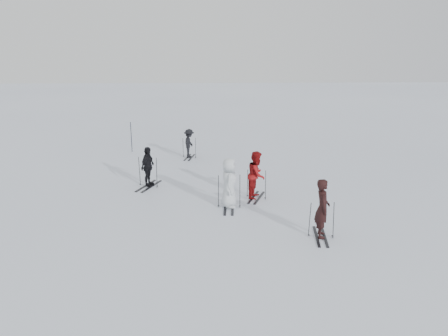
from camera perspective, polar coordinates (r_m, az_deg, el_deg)
name	(u,v)px	position (r m, az deg, el deg)	size (l,w,h in m)	color
ground	(225,199)	(17.53, 0.13, -4.02)	(120.00, 120.00, 0.00)	silver
skier_near_dark	(322,209)	(14.10, 12.72, -5.25)	(0.69, 0.45, 1.90)	black
skier_red	(257,175)	(17.37, 4.29, -0.97)	(0.92, 0.72, 1.89)	maroon
skier_grey	(229,184)	(16.31, 0.68, -2.04)	(0.92, 0.60, 1.88)	silver
skier_uphill_left	(148,167)	(19.10, -9.92, 0.10)	(1.01, 0.42, 1.73)	black
skier_uphill_far	(189,144)	(23.93, -4.57, 3.18)	(1.01, 0.58, 1.56)	black
skis_near_dark	(322,219)	(14.22, 12.63, -6.55)	(0.88, 1.66, 1.21)	black
skis_red	(256,184)	(17.47, 4.27, -2.04)	(0.88, 1.66, 1.21)	black
skis_grey	(229,191)	(16.40, 0.68, -2.98)	(0.96, 1.81, 1.32)	black
skis_uphill_left	(148,171)	(19.15, -9.90, -0.44)	(0.98, 1.86, 1.36)	black
skis_uphill_far	(189,148)	(23.98, -4.55, 2.68)	(0.83, 1.56, 1.14)	black
piste_marker	(131,137)	(25.74, -12.02, 3.97)	(0.04, 0.04, 1.75)	black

